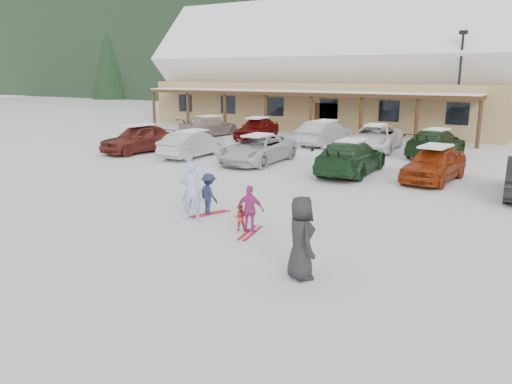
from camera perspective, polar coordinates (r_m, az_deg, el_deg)
The scene contains 22 objects.
ground at distance 13.95m, azimuth -3.19°, elevation -4.67°, with size 160.00×160.00×0.00m, color white.
day_lodge at distance 42.25m, azimuth 8.28°, elevation 12.80°, with size 29.12×12.50×10.38m.
lamp_post at distance 34.80m, azimuth 22.20°, elevation 11.72°, with size 0.50×0.25×6.90m.
conifer_0 at distance 52.91m, azimuth -8.51°, elevation 14.79°, with size 4.40×4.40×10.20m.
conifer_2 at distance 64.92m, azimuth -4.41°, elevation 15.63°, with size 5.28×5.28×12.24m.
adult_skier at distance 15.06m, azimuth -7.39°, elevation 0.17°, with size 0.66×0.43×1.81m, color #A0B6E8.
toddler_red at distance 14.04m, azimuth -1.84°, elevation -2.93°, with size 0.37×0.29×0.75m, color red.
child_navy at distance 15.61m, azimuth -5.40°, elevation -0.23°, with size 0.85×0.49×1.31m, color #1D2743.
skis_child_navy at distance 15.78m, azimuth -5.35°, elevation -2.50°, with size 0.20×1.40×0.03m, color #AA182B.
child_magenta at distance 13.69m, azimuth -0.67°, elevation -2.04°, with size 0.79×0.33×1.36m, color #B13380.
skis_child_magenta at distance 13.88m, azimuth -0.67°, elevation -4.68°, with size 0.20×1.40×0.03m, color #AA182B.
bystander_dark at distance 10.72m, azimuth 5.16°, elevation -5.24°, with size 0.89×0.58×1.82m, color black.
parked_car_0 at distance 28.65m, azimuth -13.18°, elevation 5.97°, with size 1.83×4.55×1.55m, color maroon.
parked_car_1 at distance 26.51m, azimuth -7.23°, elevation 5.47°, with size 1.48×4.24×1.40m, color #B0B1B5.
parked_car_2 at distance 24.59m, azimuth 0.17°, elevation 4.94°, with size 2.29×4.98×1.38m, color silver.
parked_car_3 at distance 22.30m, azimuth 10.78°, elevation 3.93°, with size 2.06×5.07×1.47m, color #1A3E1F.
parked_car_4 at distance 21.68m, azimuth 19.70°, elevation 3.08°, with size 1.71×4.25×1.45m, color #98330F.
parked_car_7 at distance 35.36m, azimuth -5.40°, elevation 7.50°, with size 1.96×4.82×1.40m, color gray.
parked_car_8 at distance 33.43m, azimuth 0.09°, elevation 7.26°, with size 1.71×4.26×1.45m, color #580707.
parked_car_9 at distance 30.96m, azimuth 7.83°, elevation 6.69°, with size 1.59×4.57×1.51m, color #A8A8AC.
parked_car_10 at distance 29.39m, azimuth 13.42°, elevation 6.06°, with size 2.43×5.27×1.47m, color white.
parked_car_11 at distance 28.17m, azimuth 19.85°, elevation 5.30°, with size 2.02×4.98×1.45m, color #1B3417.
Camera 1 is at (7.49, -10.94, 4.34)m, focal length 35.00 mm.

